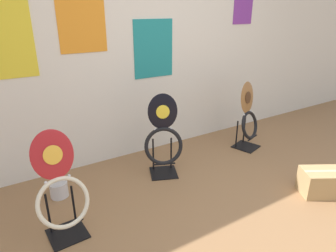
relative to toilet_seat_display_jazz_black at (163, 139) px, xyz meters
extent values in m
plane|color=#8E6642|center=(0.34, -1.38, -0.40)|extent=(14.00, 14.00, 0.00)
cube|color=silver|center=(0.34, 0.64, 0.90)|extent=(8.00, 0.06, 2.60)
cube|color=orange|center=(-0.54, 0.61, 1.08)|extent=(0.47, 0.01, 0.49)
cube|color=purple|center=(1.58, 0.61, 1.32)|extent=(0.32, 0.01, 0.52)
cube|color=teal|center=(0.24, 0.61, 0.82)|extent=(0.49, 0.01, 0.64)
cube|color=yellow|center=(-1.21, 0.61, 0.99)|extent=(0.43, 0.01, 0.67)
cube|color=black|center=(0.00, 0.00, -0.40)|extent=(0.37, 0.37, 0.01)
cylinder|color=black|center=(-0.05, 0.12, -0.21)|extent=(0.02, 0.02, 0.36)
cylinder|color=black|center=(0.13, 0.05, -0.21)|extent=(0.02, 0.02, 0.36)
cylinder|color=black|center=(-0.03, -0.07, -0.25)|extent=(0.21, 0.10, 0.02)
torus|color=black|center=(-0.01, -0.02, -0.07)|extent=(0.42, 0.28, 0.40)
ellipsoid|color=black|center=(0.01, 0.03, 0.29)|extent=(0.30, 0.16, 0.37)
ellipsoid|color=yellow|center=(0.01, 0.02, 0.29)|extent=(0.13, 0.07, 0.14)
sphere|color=silver|center=(-0.07, 0.05, 0.10)|extent=(0.02, 0.02, 0.02)
sphere|color=silver|center=(0.09, -0.01, 0.10)|extent=(0.02, 0.02, 0.02)
cube|color=black|center=(-1.12, -0.40, -0.40)|extent=(0.29, 0.29, 0.01)
cylinder|color=black|center=(-1.22, -0.32, -0.22)|extent=(0.02, 0.02, 0.35)
cylinder|color=black|center=(-1.03, -0.31, -0.22)|extent=(0.02, 0.02, 0.35)
cylinder|color=black|center=(-1.12, -0.48, -0.26)|extent=(0.22, 0.03, 0.02)
torus|color=beige|center=(-1.12, -0.42, -0.09)|extent=(0.40, 0.21, 0.37)
ellipsoid|color=#AD1E23|center=(-1.13, -0.30, 0.25)|extent=(0.32, 0.13, 0.37)
ellipsoid|color=yellow|center=(-1.13, -0.32, 0.26)|extent=(0.14, 0.05, 0.14)
sphere|color=silver|center=(-1.21, -0.35, 0.07)|extent=(0.02, 0.02, 0.02)
sphere|color=silver|center=(-1.04, -0.34, 0.07)|extent=(0.02, 0.02, 0.02)
cube|color=black|center=(1.23, 0.01, -0.40)|extent=(0.35, 0.35, 0.01)
cylinder|color=black|center=(1.11, 0.07, -0.22)|extent=(0.02, 0.02, 0.35)
cylinder|color=black|center=(1.30, 0.12, -0.22)|extent=(0.02, 0.02, 0.35)
cylinder|color=black|center=(1.26, -0.07, -0.25)|extent=(0.22, 0.08, 0.02)
torus|color=black|center=(1.24, -0.01, -0.10)|extent=(0.38, 0.24, 0.35)
ellipsoid|color=#936033|center=(1.22, 0.05, 0.24)|extent=(0.32, 0.16, 0.39)
ellipsoid|color=#4C2D19|center=(1.22, 0.04, 0.24)|extent=(0.14, 0.06, 0.15)
sphere|color=silver|center=(1.14, 0.01, 0.05)|extent=(0.02, 0.02, 0.02)
sphere|color=silver|center=(1.31, 0.06, 0.05)|extent=(0.02, 0.02, 0.02)
cylinder|color=silver|center=(-1.05, 0.16, -0.33)|extent=(0.16, 0.16, 0.15)
torus|color=silver|center=(-1.05, 0.16, -0.26)|extent=(0.17, 0.17, 0.01)
cylinder|color=#B2B2B7|center=(-1.05, 0.16, -0.25)|extent=(0.14, 0.14, 0.00)
cube|color=tan|center=(1.10, -1.12, -0.28)|extent=(0.49, 0.43, 0.24)
cube|color=#B7AD89|center=(1.10, -1.12, -0.16)|extent=(0.37, 0.24, 0.00)
camera|label=1|loc=(-1.44, -2.41, 1.26)|focal=32.00mm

